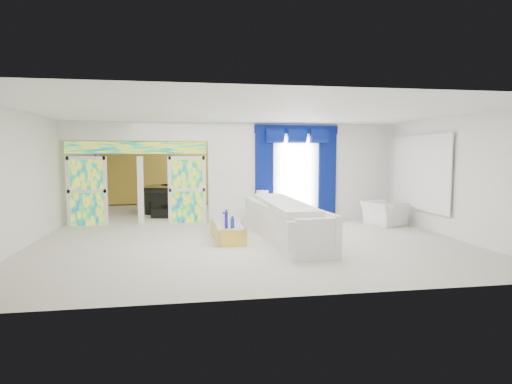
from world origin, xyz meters
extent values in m
plane|color=#B7AF9E|center=(0.00, 0.00, 0.00)|extent=(12.00, 12.00, 0.00)
cube|color=white|center=(2.15, 1.00, 1.50)|extent=(5.70, 0.18, 3.00)
cube|color=white|center=(-2.85, 1.00, 2.73)|extent=(4.30, 0.18, 0.55)
cube|color=#994C3F|center=(-4.28, 1.00, 1.00)|extent=(0.95, 0.04, 2.00)
cube|color=#994C3F|center=(-1.42, 1.00, 1.00)|extent=(0.95, 0.04, 2.00)
cube|color=#994C3F|center=(-2.85, 1.00, 2.25)|extent=(4.00, 0.05, 0.35)
cube|color=white|center=(1.90, 0.90, 1.45)|extent=(1.00, 0.02, 2.30)
cube|color=#04114C|center=(0.90, 0.87, 1.40)|extent=(0.55, 0.10, 2.80)
cube|color=#04114C|center=(2.90, 0.87, 1.40)|extent=(0.55, 0.10, 2.80)
cube|color=#04114C|center=(1.90, 0.87, 2.82)|extent=(2.60, 0.12, 0.25)
cube|color=white|center=(4.94, -1.00, 1.55)|extent=(0.04, 2.70, 1.90)
cube|color=#B57B2B|center=(0.00, 5.90, 1.50)|extent=(9.70, 0.12, 2.90)
cube|color=silver|center=(0.86, -1.96, 0.41)|extent=(1.30, 4.39, 0.82)
cube|color=gold|center=(-0.49, -1.66, 0.20)|extent=(0.74, 1.81, 0.39)
cube|color=white|center=(1.10, 0.65, 0.20)|extent=(1.20, 0.43, 0.40)
cylinder|color=silver|center=(0.80, 0.65, 0.69)|extent=(0.36, 0.36, 0.58)
imported|color=silver|center=(4.22, -0.35, 0.34)|extent=(1.19, 1.28, 0.69)
cube|color=black|center=(-2.16, 3.76, 0.46)|extent=(1.78, 2.11, 0.93)
cube|color=black|center=(-2.16, 2.16, 0.14)|extent=(0.86, 0.49, 0.27)
cube|color=tan|center=(-4.67, 2.02, 0.40)|extent=(0.60, 0.55, 0.80)
sphere|color=gold|center=(-2.30, 3.40, 2.65)|extent=(0.60, 0.60, 0.60)
cylinder|color=navy|center=(-0.42, -2.24, 0.49)|extent=(0.09, 0.09, 0.20)
cylinder|color=silver|center=(-0.56, -1.43, 0.45)|extent=(0.11, 0.11, 0.11)
cylinder|color=white|center=(-0.41, -1.94, 0.46)|extent=(0.10, 0.10, 0.13)
cylinder|color=navy|center=(-0.50, -1.61, 0.53)|extent=(0.08, 0.08, 0.27)
cylinder|color=navy|center=(-0.53, -1.16, 0.47)|extent=(0.08, 0.08, 0.16)
camera|label=1|loc=(-1.47, -11.77, 2.04)|focal=29.68mm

